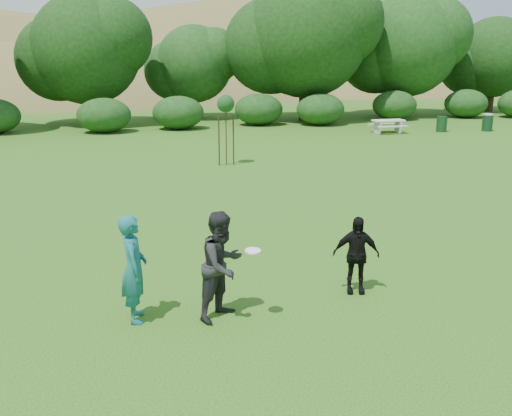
{
  "coord_description": "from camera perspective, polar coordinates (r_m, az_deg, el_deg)",
  "views": [
    {
      "loc": [
        -3.16,
        -8.96,
        4.49
      ],
      "look_at": [
        0.0,
        3.0,
        1.1
      ],
      "focal_mm": 40.0,
      "sensor_mm": 36.0,
      "label": 1
    }
  ],
  "objects": [
    {
      "name": "player_teal",
      "position": [
        9.94,
        -12.14,
        -5.94
      ],
      "size": [
        0.47,
        0.7,
        1.88
      ],
      "primitive_type": "imported",
      "rotation": [
        0.0,
        0.0,
        1.54
      ],
      "color": "#166066",
      "rests_on": "ground"
    },
    {
      "name": "sapling",
      "position": [
        23.21,
        -3.05,
        10.18
      ],
      "size": [
        0.7,
        0.7,
        2.85
      ],
      "color": "#3D2E18",
      "rests_on": "ground"
    },
    {
      "name": "player_grey",
      "position": [
        9.85,
        -3.38,
        -5.73
      ],
      "size": [
        1.18,
        1.14,
        1.91
      ],
      "primitive_type": "imported",
      "rotation": [
        0.0,
        0.0,
        0.66
      ],
      "color": "black",
      "rests_on": "ground"
    },
    {
      "name": "player_black",
      "position": [
        11.06,
        9.96,
        -4.63
      ],
      "size": [
        0.96,
        0.61,
        1.52
      ],
      "primitive_type": "imported",
      "rotation": [
        0.0,
        0.0,
        -0.29
      ],
      "color": "black",
      "rests_on": "ground"
    },
    {
      "name": "frisbee",
      "position": [
        9.54,
        -0.32,
        -4.31
      ],
      "size": [
        0.27,
        0.27,
        0.05
      ],
      "color": "white",
      "rests_on": "ground"
    },
    {
      "name": "tree_row",
      "position": [
        38.18,
        -5.36,
        15.83
      ],
      "size": [
        53.92,
        10.38,
        9.62
      ],
      "color": "#3A2616",
      "rests_on": "ground"
    },
    {
      "name": "ground",
      "position": [
        10.5,
        4.24,
        -10.02
      ],
      "size": [
        120.0,
        120.0,
        0.0
      ],
      "primitive_type": "plane",
      "color": "#19470C",
      "rests_on": "ground"
    },
    {
      "name": "trash_can_near",
      "position": [
        35.22,
        18.07,
        7.99
      ],
      "size": [
        0.6,
        0.6,
        0.9
      ],
      "primitive_type": "cylinder",
      "color": "#153B1F",
      "rests_on": "ground"
    },
    {
      "name": "picnic_table",
      "position": [
        33.83,
        13.08,
        8.19
      ],
      "size": [
        1.8,
        1.48,
        0.76
      ],
      "color": "silver",
      "rests_on": "ground"
    },
    {
      "name": "trash_can_lidded",
      "position": [
        36.45,
        22.15,
        7.98
      ],
      "size": [
        0.6,
        0.6,
        1.05
      ],
      "color": "#13361E",
      "rests_on": "ground"
    },
    {
      "name": "hillside",
      "position": [
        79.18,
        -12.59,
        2.95
      ],
      "size": [
        150.0,
        72.0,
        52.0
      ],
      "color": "olive",
      "rests_on": "ground"
    }
  ]
}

